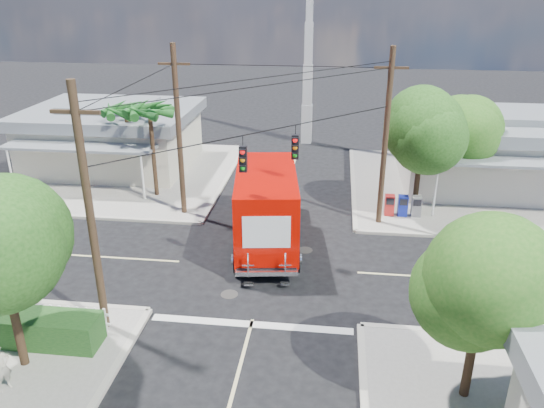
# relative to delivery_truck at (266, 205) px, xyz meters

# --- Properties ---
(ground) EXTENTS (120.00, 120.00, 0.00)m
(ground) POSITION_rel_delivery_truck_xyz_m (0.35, -2.56, -1.92)
(ground) COLOR black
(ground) RESTS_ON ground
(sidewalk_ne) EXTENTS (14.12, 14.12, 0.14)m
(sidewalk_ne) POSITION_rel_delivery_truck_xyz_m (11.23, 8.32, -1.85)
(sidewalk_ne) COLOR gray
(sidewalk_ne) RESTS_ON ground
(sidewalk_nw) EXTENTS (14.12, 14.12, 0.14)m
(sidewalk_nw) POSITION_rel_delivery_truck_xyz_m (-10.53, 8.32, -1.85)
(sidewalk_nw) COLOR gray
(sidewalk_nw) RESTS_ON ground
(road_markings) EXTENTS (32.00, 32.00, 0.01)m
(road_markings) POSITION_rel_delivery_truck_xyz_m (0.35, -4.03, -1.92)
(road_markings) COLOR beige
(road_markings) RESTS_ON ground
(building_ne) EXTENTS (11.80, 10.20, 4.50)m
(building_ne) POSITION_rel_delivery_truck_xyz_m (12.85, 9.41, 0.39)
(building_ne) COLOR silver
(building_ne) RESTS_ON sidewalk_ne
(building_nw) EXTENTS (10.80, 10.20, 4.30)m
(building_nw) POSITION_rel_delivery_truck_xyz_m (-11.65, 9.91, 0.30)
(building_nw) COLOR beige
(building_nw) RESTS_ON sidewalk_nw
(radio_tower) EXTENTS (0.80, 0.80, 17.00)m
(radio_tower) POSITION_rel_delivery_truck_xyz_m (0.85, 17.44, 3.72)
(radio_tower) COLOR silver
(radio_tower) RESTS_ON ground
(tree_ne_front) EXTENTS (4.21, 4.14, 6.66)m
(tree_ne_front) POSITION_rel_delivery_truck_xyz_m (7.56, 4.20, 2.84)
(tree_ne_front) COLOR #422D1C
(tree_ne_front) RESTS_ON sidewalk_ne
(tree_ne_back) EXTENTS (3.77, 3.66, 5.82)m
(tree_ne_back) POSITION_rel_delivery_truck_xyz_m (10.16, 6.40, 2.26)
(tree_ne_back) COLOR #422D1C
(tree_ne_back) RESTS_ON sidewalk_ne
(tree_se) EXTENTS (3.67, 3.54, 5.62)m
(tree_se) POSITION_rel_delivery_truck_xyz_m (7.36, -9.80, 2.12)
(tree_se) COLOR #422D1C
(tree_se) RESTS_ON sidewalk_se
(palm_nw_front) EXTENTS (3.01, 3.08, 5.59)m
(palm_nw_front) POSITION_rel_delivery_truck_xyz_m (-7.15, 4.94, 3.12)
(palm_nw_front) COLOR #422D1C
(palm_nw_front) RESTS_ON sidewalk_nw
(palm_nw_back) EXTENTS (3.01, 3.08, 5.19)m
(palm_nw_back) POSITION_rel_delivery_truck_xyz_m (-9.15, 6.44, 2.75)
(palm_nw_back) COLOR #422D1C
(palm_nw_back) RESTS_ON sidewalk_nw
(utility_poles) EXTENTS (12.00, 10.68, 9.00)m
(utility_poles) POSITION_rel_delivery_truck_xyz_m (-1.24, -0.95, 2.75)
(utility_poles) COLOR #473321
(utility_poles) RESTS_ON ground
(picket_fence) EXTENTS (5.94, 0.06, 1.00)m
(picket_fence) POSITION_rel_delivery_truck_xyz_m (-7.45, -8.16, -1.24)
(picket_fence) COLOR silver
(picket_fence) RESTS_ON sidewalk_sw
(hedge_sw) EXTENTS (6.20, 1.20, 1.10)m
(hedge_sw) POSITION_rel_delivery_truck_xyz_m (-7.65, -8.96, -1.23)
(hedge_sw) COLOR #173E18
(hedge_sw) RESTS_ON sidewalk_sw
(vending_boxes) EXTENTS (1.90, 0.50, 1.10)m
(vending_boxes) POSITION_rel_delivery_truck_xyz_m (6.85, 3.64, -1.23)
(vending_boxes) COLOR red
(vending_boxes) RESTS_ON sidewalk_ne
(delivery_truck) EXTENTS (3.83, 9.02, 3.79)m
(delivery_truck) POSITION_rel_delivery_truck_xyz_m (0.00, 0.00, 0.00)
(delivery_truck) COLOR black
(delivery_truck) RESTS_ON ground
(parked_car) EXTENTS (5.43, 3.19, 1.42)m
(parked_car) POSITION_rel_delivery_truck_xyz_m (11.53, -1.26, -1.22)
(parked_car) COLOR silver
(parked_car) RESTS_ON ground
(pedestrian) EXTENTS (0.63, 0.69, 1.58)m
(pedestrian) POSITION_rel_delivery_truck_xyz_m (-6.59, -11.24, -0.99)
(pedestrian) COLOR beige
(pedestrian) RESTS_ON sidewalk_sw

